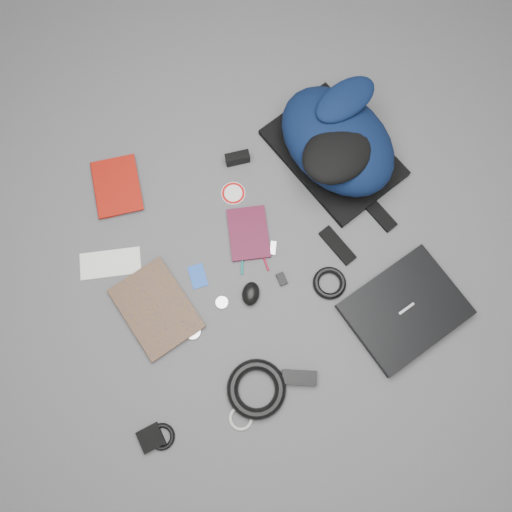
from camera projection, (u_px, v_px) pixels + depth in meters
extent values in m
plane|color=#4F4F51|center=(256.00, 257.00, 1.74)|extent=(4.00, 4.00, 0.00)
cube|color=black|center=(405.00, 309.00, 1.68)|extent=(0.45, 0.40, 0.04)
imported|color=maroon|center=(94.00, 191.00, 1.79)|extent=(0.17, 0.23, 0.02)
imported|color=#A2670B|center=(129.00, 326.00, 1.67)|extent=(0.30, 0.35, 0.02)
cube|color=white|center=(110.00, 263.00, 1.73)|extent=(0.22, 0.12, 0.00)
cube|color=#3F0C1D|center=(249.00, 233.00, 1.75)|extent=(0.16, 0.21, 0.02)
cube|color=black|center=(237.00, 158.00, 1.81)|extent=(0.09, 0.03, 0.05)
cylinder|color=white|center=(233.00, 193.00, 1.80)|extent=(0.09, 0.09, 0.00)
cylinder|color=#0C6D67|center=(242.00, 255.00, 1.74)|extent=(0.05, 0.14, 0.01)
cylinder|color=maroon|center=(262.00, 253.00, 1.74)|extent=(0.02, 0.14, 0.01)
cube|color=#1849B8|center=(198.00, 276.00, 1.72)|extent=(0.06, 0.08, 0.00)
cube|color=black|center=(247.00, 247.00, 1.74)|extent=(0.04, 0.06, 0.01)
cube|color=#BABABC|center=(273.00, 248.00, 1.74)|extent=(0.04, 0.05, 0.01)
cube|color=black|center=(282.00, 279.00, 1.71)|extent=(0.03, 0.05, 0.01)
ellipsoid|color=black|center=(251.00, 294.00, 1.69)|extent=(0.09, 0.10, 0.04)
cylinder|color=silver|center=(222.00, 303.00, 1.70)|extent=(0.05, 0.05, 0.01)
cylinder|color=#BCBCBE|center=(193.00, 332.00, 1.67)|extent=(0.06, 0.06, 0.01)
torus|color=black|center=(329.00, 283.00, 1.71)|extent=(0.12, 0.12, 0.02)
cube|color=black|center=(299.00, 377.00, 1.62)|extent=(0.12, 0.08, 0.03)
torus|color=black|center=(257.00, 389.00, 1.61)|extent=(0.22, 0.22, 0.04)
cube|color=black|center=(151.00, 438.00, 1.58)|extent=(0.09, 0.09, 0.02)
torus|color=black|center=(162.00, 437.00, 1.58)|extent=(0.10, 0.10, 0.02)
torus|color=beige|center=(241.00, 418.00, 1.60)|extent=(0.10, 0.10, 0.01)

